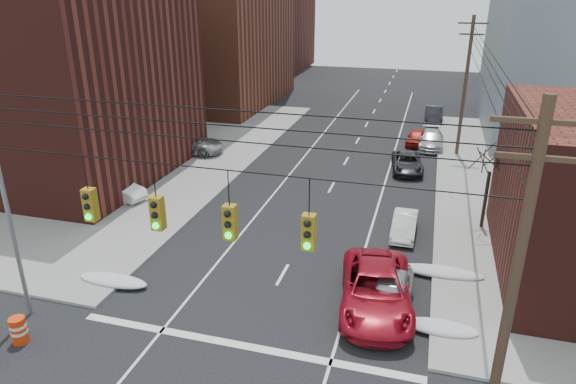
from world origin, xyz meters
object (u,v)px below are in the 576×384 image
Objects in this scene: red_pickup at (376,290)px; parked_car_a at (390,294)px; parked_car_f at (434,114)px; lot_car_d at (131,138)px; lot_car_c at (73,161)px; construction_barrel at (19,330)px; parked_car_e at (417,137)px; parked_car_c at (407,163)px; parked_car_d at (431,140)px; lot_car_b at (190,144)px; lot_car_a at (118,188)px; parked_car_b at (404,225)px.

red_pickup is 0.63m from parked_car_a.
parked_car_a is (0.61, 0.05, -0.13)m from red_pickup.
lot_car_d is (-25.07, -15.97, -0.01)m from parked_car_f.
lot_car_c reaches higher than construction_barrel.
lot_car_c is at bearing -143.72° from parked_car_e.
parked_car_c is 7.42m from parked_car_e.
red_pickup reaches higher than parked_car_f.
parked_car_d is 0.89× the size of lot_car_b.
parked_car_f is at bearing -42.63° from lot_car_c.
construction_barrel is (-14.90, -40.57, -0.21)m from parked_car_f.
lot_car_b is (-17.56, -0.73, 0.27)m from parked_car_c.
parked_car_a is 30.18m from lot_car_d.
lot_car_a is 0.72× the size of lot_car_b.
lot_car_b reaches higher than lot_car_d.
parked_car_a is 4.10× the size of construction_barrel.
parked_car_d is 1.31× the size of parked_car_e.
construction_barrel is at bearing -156.50° from lot_car_d.
red_pickup is 1.37× the size of parked_car_c.
lot_car_c is (-23.99, -7.06, 0.18)m from parked_car_c.
parked_car_a is 0.91× the size of parked_car_d.
lot_car_a is at bearing -155.45° from parked_car_c.
red_pickup is 1.75× the size of parked_car_b.
parked_car_d reaches higher than parked_car_e.
parked_car_a is 25.06m from parked_car_d.
parked_car_e is 19.66m from lot_car_b.
parked_car_d is 26.08m from lot_car_a.
lot_car_b is at bearing -96.30° from lot_car_d.
lot_car_d is at bearing 77.97° from lot_car_b.
red_pickup is 34.44m from parked_car_f.
parked_car_a is at bearing -139.03° from lot_car_b.
lot_car_c is at bearing 146.82° from red_pickup.
lot_car_b is (-19.16, -16.73, 0.15)m from parked_car_f.
parked_car_d is at bearing -73.52° from lot_car_b.
construction_barrel is at bearing -174.56° from lot_car_b.
lot_car_d is at bearing 42.96° from lot_car_a.
lot_car_a is 10.11m from lot_car_b.
lot_car_b is (0.15, 10.11, 0.11)m from lot_car_a.
lot_car_b is 1.17× the size of lot_car_c.
parked_car_e is 34.76m from construction_barrel.
parked_car_f is at bearing 69.83° from construction_barrel.
lot_car_d is (-23.94, 18.38, -0.01)m from parked_car_a.
parked_car_b is 17.65m from parked_car_d.
lot_car_b is at bearing -141.47° from parked_car_f.
parked_car_c is at bearing -87.04° from parked_car_e.
parked_car_c is 17.58m from lot_car_b.
parked_car_e is at bearing 66.92° from construction_barrel.
lot_car_d reaches higher than parked_car_b.
red_pickup reaches higher than lot_car_a.
red_pickup is at bearing -140.10° from lot_car_b.
parked_car_c is at bearing -43.47° from lot_car_a.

